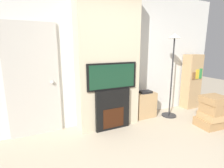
# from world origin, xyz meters

# --- Properties ---
(wall_back) EXTENTS (6.00, 0.06, 2.70)m
(wall_back) POSITION_xyz_m (0.00, 2.03, 1.35)
(wall_back) COLOR silver
(wall_back) RESTS_ON ground_plane
(chimney_breast) EXTENTS (1.22, 0.40, 2.70)m
(chimney_breast) POSITION_xyz_m (0.00, 1.80, 1.35)
(chimney_breast) COLOR beige
(chimney_breast) RESTS_ON ground_plane
(fireplace) EXTENTS (0.69, 0.15, 0.79)m
(fireplace) POSITION_xyz_m (0.00, 1.60, 0.39)
(fireplace) COLOR black
(fireplace) RESTS_ON ground_plane
(television) EXTENTS (0.99, 0.07, 0.50)m
(television) POSITION_xyz_m (0.00, 1.60, 1.04)
(television) COLOR black
(television) RESTS_ON fireplace
(floor_lamp) EXTENTS (0.33, 0.33, 1.85)m
(floor_lamp) POSITION_xyz_m (1.46, 1.58, 1.27)
(floor_lamp) COLOR #262628
(floor_lamp) RESTS_ON ground_plane
(box_stack) EXTENTS (0.53, 0.49, 0.64)m
(box_stack) POSITION_xyz_m (1.82, 0.79, 0.31)
(box_stack) COLOR #A37A4C
(box_stack) RESTS_ON ground_plane
(media_stand) EXTENTS (0.49, 0.31, 0.62)m
(media_stand) POSITION_xyz_m (0.91, 1.80, 0.29)
(media_stand) COLOR tan
(media_stand) RESTS_ON ground_plane
(bookshelf) EXTENTS (0.43, 0.31, 1.38)m
(bookshelf) POSITION_xyz_m (2.38, 1.81, 0.69)
(bookshelf) COLOR tan
(bookshelf) RESTS_ON ground_plane
(entry_door) EXTENTS (0.87, 0.09, 1.98)m
(entry_door) POSITION_xyz_m (-1.33, 1.97, 0.99)
(entry_door) COLOR #BCB7AD
(entry_door) RESTS_ON ground_plane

